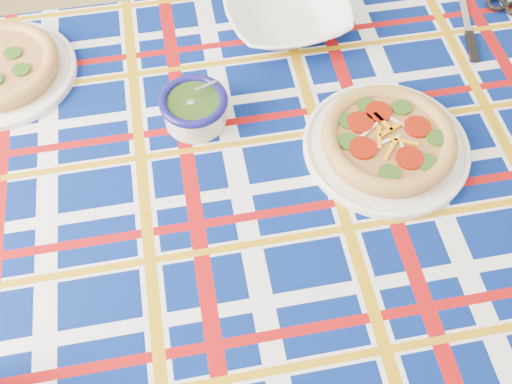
{
  "coord_description": "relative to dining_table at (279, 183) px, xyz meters",
  "views": [
    {
      "loc": [
        -0.37,
        -0.75,
        1.67
      ],
      "look_at": [
        -0.26,
        -0.2,
        0.79
      ],
      "focal_mm": 40.0,
      "sensor_mm": 36.0,
      "label": 1
    }
  ],
  "objects": [
    {
      "name": "floor",
      "position": [
        0.2,
        0.13,
        -0.69
      ],
      "size": [
        4.0,
        4.0,
        0.0
      ],
      "primitive_type": "plane",
      "color": "#99804F",
      "rests_on": "ground"
    },
    {
      "name": "dining_table",
      "position": [
        0.0,
        0.0,
        0.0
      ],
      "size": [
        1.64,
        1.03,
        0.76
      ],
      "rotation": [
        0.0,
        0.0,
        -0.01
      ],
      "color": "brown",
      "rests_on": "floor"
    },
    {
      "name": "tablecloth",
      "position": [
        -0.0,
        -0.0,
        0.03
      ],
      "size": [
        1.67,
        1.06,
        0.11
      ],
      "primitive_type": null,
      "rotation": [
        0.0,
        0.0,
        -0.01
      ],
      "color": "navy",
      "rests_on": "dining_table"
    },
    {
      "name": "main_focaccia_plate",
      "position": [
        0.21,
        -0.01,
        0.11
      ],
      "size": [
        0.35,
        0.35,
        0.06
      ],
      "primitive_type": null,
      "rotation": [
        0.0,
        0.0,
        0.06
      ],
      "color": "#B1733E",
      "rests_on": "tablecloth"
    },
    {
      "name": "pesto_bowl",
      "position": [
        -0.15,
        0.13,
        0.12
      ],
      "size": [
        0.14,
        0.14,
        0.08
      ],
      "primitive_type": null,
      "rotation": [
        0.0,
        0.0,
        0.03
      ],
      "color": "black",
      "rests_on": "tablecloth"
    },
    {
      "name": "serving_bowl",
      "position": [
        0.09,
        0.37,
        0.11
      ],
      "size": [
        0.29,
        0.29,
        0.07
      ],
      "primitive_type": "imported",
      "rotation": [
        0.0,
        0.0,
        0.07
      ],
      "color": "white",
      "rests_on": "tablecloth"
    },
    {
      "name": "table_knife",
      "position": [
        0.5,
        0.32,
        0.08
      ],
      "size": [
        0.08,
        0.23,
        0.01
      ],
      "primitive_type": null,
      "rotation": [
        0.0,
        0.0,
        1.32
      ],
      "color": "silver",
      "rests_on": "tablecloth"
    }
  ]
}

